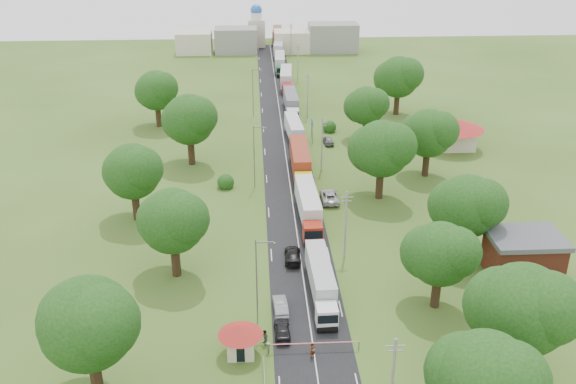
{
  "coord_description": "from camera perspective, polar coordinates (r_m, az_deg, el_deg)",
  "views": [
    {
      "loc": [
        -5.39,
        -75.87,
        41.0
      ],
      "look_at": [
        -0.82,
        6.33,
        3.0
      ],
      "focal_mm": 40.0,
      "sensor_mm": 36.0,
      "label": 1
    }
  ],
  "objects": [
    {
      "name": "car_lane_front",
      "position": [
        67.13,
        -0.52,
        -12.14
      ],
      "size": [
        1.7,
        4.01,
        1.35
      ],
      "primitive_type": "imported",
      "rotation": [
        0.0,
        0.0,
        3.17
      ],
      "color": "black",
      "rests_on": "ground"
    },
    {
      "name": "house_brick",
      "position": [
        80.84,
        20.2,
        -5.23
      ],
      "size": [
        8.6,
        6.6,
        5.2
      ],
      "color": "maroon",
      "rests_on": "ground"
    },
    {
      "name": "truck_1",
      "position": [
        88.22,
        1.84,
        -1.35
      ],
      "size": [
        2.92,
        14.79,
        4.09
      ],
      "color": "#9E2212",
      "rests_on": "ground"
    },
    {
      "name": "tree_0",
      "position": [
        53.74,
        17.11,
        -15.49
      ],
      "size": [
        8.8,
        8.8,
        11.07
      ],
      "color": "#382616",
      "rests_on": "ground"
    },
    {
      "name": "lamp_2",
      "position": [
        130.77,
        -3.08,
        9.01
      ],
      "size": [
        2.03,
        0.22,
        10.0
      ],
      "color": "slate",
      "rests_on": "ground"
    },
    {
      "name": "pole_2",
      "position": [
        104.02,
        3.04,
        4.31
      ],
      "size": [
        1.6,
        0.24,
        9.0
      ],
      "color": "gray",
      "rests_on": "ground"
    },
    {
      "name": "tree_2",
      "position": [
        70.17,
        13.35,
        -5.32
      ],
      "size": [
        8.0,
        8.0,
        10.1
      ],
      "color": "#382616",
      "rests_on": "ground"
    },
    {
      "name": "tree_4",
      "position": [
        94.02,
        8.32,
        3.86
      ],
      "size": [
        9.6,
        9.6,
        12.05
      ],
      "color": "#382616",
      "rests_on": "ground"
    },
    {
      "name": "lamp_1",
      "position": [
        97.54,
        -2.94,
        3.43
      ],
      "size": [
        2.03,
        0.22,
        10.0
      ],
      "color": "slate",
      "rests_on": "ground"
    },
    {
      "name": "car_verge_near",
      "position": [
        94.84,
        3.71,
        -0.38
      ],
      "size": [
        2.6,
        5.56,
        1.54
      ],
      "primitive_type": "imported",
      "rotation": [
        0.0,
        0.0,
        3.13
      ],
      "color": "#B1B1B1",
      "rests_on": "ground"
    },
    {
      "name": "pole_1",
      "position": [
        78.61,
        5.15,
        -2.84
      ],
      "size": [
        1.6,
        0.24,
        9.0
      ],
      "color": "gray",
      "rests_on": "ground"
    },
    {
      "name": "tree_1",
      "position": [
        61.36,
        20.1,
        -9.65
      ],
      "size": [
        9.6,
        9.6,
        12.05
      ],
      "color": "#382616",
      "rests_on": "ground"
    },
    {
      "name": "pole_4",
      "position": [
        157.5,
        0.89,
        11.44
      ],
      "size": [
        1.6,
        0.24,
        9.0
      ],
      "color": "gray",
      "rests_on": "ground"
    },
    {
      "name": "truck_2",
      "position": [
        102.88,
        1.11,
        2.69
      ],
      "size": [
        2.75,
        15.74,
        4.37
      ],
      "color": "yellow",
      "rests_on": "ground"
    },
    {
      "name": "truck_6",
      "position": [
        168.37,
        -0.71,
        11.41
      ],
      "size": [
        2.98,
        14.26,
        3.94
      ],
      "color": "#266538",
      "rests_on": "ground"
    },
    {
      "name": "pedestrian_near",
      "position": [
        64.25,
        2.21,
        -13.95
      ],
      "size": [
        0.71,
        0.66,
        1.64
      ],
      "primitive_type": "imported",
      "rotation": [
        0.0,
        0.0,
        0.58
      ],
      "color": "gray",
      "rests_on": "ground"
    },
    {
      "name": "tree_11",
      "position": [
        89.34,
        -13.66,
        1.83
      ],
      "size": [
        8.8,
        8.8,
        11.07
      ],
      "color": "#382616",
      "rests_on": "ground"
    },
    {
      "name": "pole_0",
      "position": [
        55.74,
        9.25,
        -16.27
      ],
      "size": [
        1.6,
        0.24,
        9.0
      ],
      "color": "gray",
      "rests_on": "ground"
    },
    {
      "name": "car_verge_far",
      "position": [
        117.2,
        3.59,
        4.61
      ],
      "size": [
        2.0,
        4.18,
        1.38
      ],
      "primitive_type": "imported",
      "rotation": [
        0.0,
        0.0,
        3.23
      ],
      "color": "slate",
      "rests_on": "ground"
    },
    {
      "name": "tree_3",
      "position": [
        80.07,
        15.62,
        -1.15
      ],
      "size": [
        8.8,
        8.8,
        11.07
      ],
      "color": "#382616",
      "rests_on": "ground"
    },
    {
      "name": "car_lane_mid",
      "position": [
        70.57,
        -0.68,
        -10.07
      ],
      "size": [
        1.67,
        4.19,
        1.36
      ],
      "primitive_type": "imported",
      "rotation": [
        0.0,
        0.0,
        3.2
      ],
      "color": "gray",
      "rests_on": "ground"
    },
    {
      "name": "truck_8",
      "position": [
        202.34,
        -0.96,
        13.73
      ],
      "size": [
        3.38,
        15.39,
        4.25
      ],
      "color": "brown",
      "rests_on": "ground"
    },
    {
      "name": "tree_12",
      "position": [
        106.87,
        -8.78,
        6.41
      ],
      "size": [
        9.6,
        9.6,
        12.05
      ],
      "color": "#382616",
      "rests_on": "ground"
    },
    {
      "name": "tree_7",
      "position": [
        133.59,
        9.78,
        10.06
      ],
      "size": [
        9.6,
        9.6,
        12.05
      ],
      "color": "#382616",
      "rests_on": "ground"
    },
    {
      "name": "pole_3",
      "position": [
        130.5,
        1.75,
        8.61
      ],
      "size": [
        1.6,
        0.24,
        9.0
      ],
      "color": "gray",
      "rests_on": "ground"
    },
    {
      "name": "truck_7",
      "position": [
        184.21,
        -0.84,
        12.59
      ],
      "size": [
        3.16,
        14.49,
        4.0
      ],
      "color": "#A9A9A9",
      "rests_on": "ground"
    },
    {
      "name": "tree_13",
      "position": [
        127.02,
        -11.63,
        8.85
      ],
      "size": [
        8.8,
        8.8,
        11.07
      ],
      "color": "#382616",
      "rests_on": "ground"
    },
    {
      "name": "house_cream",
      "position": [
        117.71,
        14.56,
        5.46
      ],
      "size": [
        10.08,
        10.08,
        5.8
      ],
      "color": "beige",
      "rests_on": "ground"
    },
    {
      "name": "ground",
      "position": [
        86.41,
        0.78,
        -3.55
      ],
      "size": [
        260.0,
        260.0,
        0.0
      ],
      "primitive_type": "plane",
      "color": "#354E1A",
      "rests_on": "ground"
    },
    {
      "name": "distant_town",
      "position": [
        189.71,
        -1.32,
        13.36
      ],
      "size": [
        52.0,
        8.0,
        8.0
      ],
      "color": "gray",
      "rests_on": "ground"
    },
    {
      "name": "car_lane_rear",
      "position": [
        79.61,
        0.42,
        -5.63
      ],
      "size": [
        2.13,
        4.93,
        1.41
      ],
      "primitive_type": "imported",
      "rotation": [
        0.0,
        0.0,
        3.11
      ],
      "color": "black",
      "rests_on": "ground"
    },
    {
      "name": "truck_3",
      "position": [
        117.74,
        0.57,
        5.43
      ],
      "size": [
        3.01,
        13.66,
        3.77
      ],
      "color": "navy",
      "rests_on": "ground"
    },
    {
      "name": "pedestrian_booth",
      "position": [
        65.81,
        -2.06,
        -12.84
      ],
      "size": [
        0.97,
        1.03,
        1.7
      ],
      "primitive_type": "imported",
      "rotation": [
        0.0,
        0.0,
        -1.05
      ],
      "color": "gray",
      "rests_on": "ground"
    },
    {
      "name": "tree_10",
      "position": [
        74.78,
        -10.23,
        -2.5
      ],
      "size": [
        8.8,
        8.8,
        11.07
      ],
      "color": "#382616",
      "rests_on": "ground"
    },
    {
      "name": "lamp_0",
      "position": [
        66.17,
        -2.68,
        -7.65
      ],
      "size": [
        2.03,
        0.22,
        10.0
      ],
      "color": "slate",
      "rests_on": "ground"
    },
    {
      "name": "truck_5",
      "position": [
        152.31,
        -0.16,
        10.01
      ],
      "size": [
        3.31,
        14.96,
        4.13
      ],
      "color": "maroon",
      "rests_on": "ground"
    },
    {
      "name": "tree_9",
      "position": [
        58.58,
        -17.36,
        -10.99
      ],
      "size": [
        9.6,
        9.6,
        12.05
      ],
      "color": "#382616",
      "rests_on": "ground"
    },
    {
      "name": "truck_4",
      "position": [
        134.07,
        0.27,
        7.92
      ],
      "size": [
        2.64,
        14.46,
        4.01
      ],
      "color": "white",
      "rests_on": "ground"
    },
    {
      "name": "guard_booth",
      "position": [
        64.02,
        -4.25,
        -12.65
      ],
      "size": [
        4.4,
        4.4,
        3.45
      ],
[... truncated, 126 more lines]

